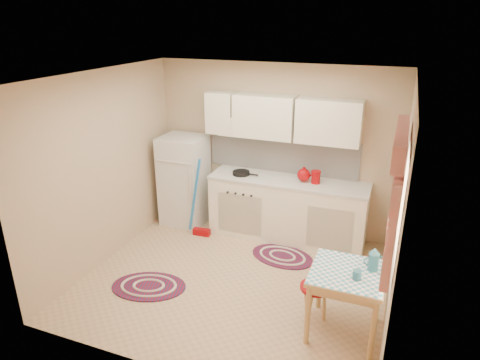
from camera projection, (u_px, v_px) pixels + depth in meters
name	position (u px, v px, depth m)	size (l,w,h in m)	color
room_shell	(254.00, 154.00, 4.96)	(3.64, 3.60, 2.52)	tan
fridge	(184.00, 180.00, 6.66)	(0.65, 0.60, 1.40)	silver
broom	(200.00, 199.00, 6.24)	(0.28, 0.12, 1.20)	blue
base_cabinets	(287.00, 210.00, 6.24)	(2.25, 0.60, 0.88)	white
countertop	(288.00, 181.00, 6.08)	(2.27, 0.62, 0.04)	silver
frying_pan	(241.00, 173.00, 6.25)	(0.25, 0.25, 0.05)	black
red_kettle	(304.00, 175.00, 5.96)	(0.20, 0.18, 0.20)	#950509
red_canister	(316.00, 178.00, 5.91)	(0.12, 0.12, 0.16)	#950509
table	(344.00, 302.00, 4.37)	(0.72, 0.72, 0.72)	#DFB16F
stool	(314.00, 302.00, 4.60)	(0.33, 0.33, 0.42)	#950509
coffee_pot	(374.00, 259.00, 4.22)	(0.13, 0.11, 0.26)	#28667C
mug	(357.00, 275.00, 4.10)	(0.09, 0.09, 0.10)	#28667C
rug_center	(282.00, 256.00, 5.87)	(0.88, 0.58, 0.02)	maroon
rug_left	(149.00, 286.00, 5.22)	(0.91, 0.61, 0.02)	maroon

